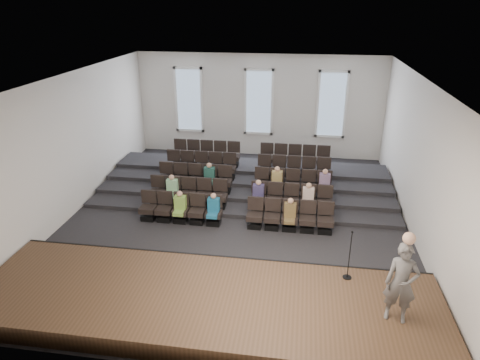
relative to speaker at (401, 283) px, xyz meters
name	(u,v)px	position (x,y,z in m)	size (l,w,h in m)	color
ground	(237,218)	(-4.56, 5.29, -1.48)	(14.00, 14.00, 0.00)	black
ceiling	(236,78)	(-4.56, 5.29, 3.53)	(12.00, 14.00, 0.02)	white
wall_back	(259,106)	(-4.56, 12.31, 1.02)	(12.00, 0.04, 5.00)	silver
wall_front	(180,273)	(-4.56, -1.73, 1.02)	(12.00, 0.04, 5.00)	silver
wall_left	(72,145)	(-10.58, 5.29, 1.02)	(0.04, 14.00, 5.00)	silver
wall_right	(421,162)	(1.46, 5.29, 1.02)	(0.04, 14.00, 5.00)	silver
stage	(205,303)	(-4.56, 0.19, -1.23)	(11.80, 3.60, 0.50)	#432D1C
stage_lip	(219,263)	(-4.56, 1.96, -1.23)	(11.80, 0.06, 0.52)	black
risers	(248,179)	(-4.56, 8.46, -1.29)	(11.80, 4.80, 0.60)	black
seating_rows	(243,184)	(-4.56, 6.83, -0.80)	(6.80, 4.70, 1.67)	black
windows	(259,102)	(-4.56, 12.24, 1.22)	(8.44, 0.10, 3.24)	white
audience	(248,192)	(-4.21, 5.74, -0.65)	(6.05, 2.64, 1.10)	#79A642
speaker	(401,283)	(0.00, 0.00, 0.00)	(0.72, 0.47, 1.97)	#52504E
mic_stand	(349,264)	(-0.98, 1.45, -0.56)	(0.24, 0.24, 1.43)	black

